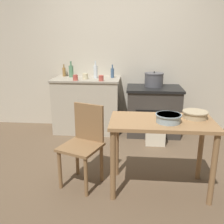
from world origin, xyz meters
name	(u,v)px	position (x,y,z in m)	size (l,w,h in m)	color
ground_plane	(109,166)	(0.00, 0.00, 0.00)	(14.00, 14.00, 0.00)	brown
wall_back	(118,56)	(0.00, 1.58, 1.27)	(8.00, 0.07, 2.55)	beige
counter_cabinet	(87,105)	(-0.51, 1.26, 0.47)	(1.12, 0.61, 0.93)	#B2A893
stove	(153,110)	(0.63, 1.24, 0.40)	(0.90, 0.67, 0.80)	#38332D
work_table	(161,133)	(0.58, -0.44, 0.65)	(1.05, 0.58, 0.78)	#997047
chair	(84,142)	(-0.24, -0.37, 0.48)	(0.52, 0.52, 0.89)	olive
flour_sack	(155,133)	(0.64, 0.75, 0.17)	(0.29, 0.21, 0.35)	beige
stock_pot	(154,80)	(0.62, 1.31, 0.92)	(0.32, 0.32, 0.25)	#4C4C51
mixing_bowl_large	(168,118)	(0.64, -0.50, 0.83)	(0.26, 0.26, 0.08)	#93A8B2
mixing_bowl_small	(195,114)	(0.93, -0.34, 0.82)	(0.26, 0.26, 0.07)	tan
bottle_far_left	(96,71)	(-0.36, 1.31, 1.04)	(0.07, 0.07, 0.29)	silver
bottle_left	(64,72)	(-0.94, 1.47, 1.01)	(0.06, 0.06, 0.21)	olive
bottle_mid_left	(112,73)	(-0.08, 1.38, 1.01)	(0.06, 0.06, 0.22)	#3D5675
bottle_center_left	(71,71)	(-0.80, 1.40, 1.03)	(0.08, 0.08, 0.27)	#517F5B
cup_center	(101,78)	(-0.23, 1.03, 0.97)	(0.08, 0.08, 0.09)	#B74C42
cup_center_right	(85,76)	(-0.51, 1.20, 0.98)	(0.09, 0.09, 0.10)	beige
cup_mid_right	(75,78)	(-0.64, 1.04, 0.97)	(0.08, 0.08, 0.09)	#B74C42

